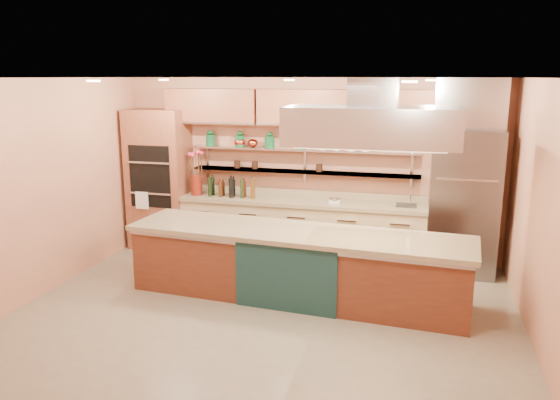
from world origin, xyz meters
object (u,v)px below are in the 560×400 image
(refrigerator, at_px, (463,202))
(green_canister, at_px, (269,142))
(copper_kettle, at_px, (253,143))
(flower_vase, at_px, (197,185))
(island, at_px, (297,264))
(kitchen_scale, at_px, (335,200))

(refrigerator, bearing_deg, green_canister, 175.56)
(refrigerator, distance_m, copper_kettle, 3.32)
(refrigerator, xyz_separation_m, green_canister, (-2.96, 0.23, 0.75))
(refrigerator, relative_size, flower_vase, 6.36)
(green_canister, bearing_deg, refrigerator, -4.44)
(refrigerator, xyz_separation_m, flower_vase, (-4.13, 0.01, 0.05))
(flower_vase, height_order, copper_kettle, copper_kettle)
(flower_vase, distance_m, green_canister, 1.38)
(island, relative_size, green_canister, 25.63)
(kitchen_scale, distance_m, copper_kettle, 1.60)
(refrigerator, distance_m, kitchen_scale, 1.86)
(island, xyz_separation_m, green_canister, (-0.87, 1.77, 1.35))
(copper_kettle, bearing_deg, kitchen_scale, -9.12)
(island, xyz_separation_m, flower_vase, (-2.04, 1.55, 0.65))
(kitchen_scale, distance_m, green_canister, 1.39)
(kitchen_scale, xyz_separation_m, green_canister, (-1.10, 0.22, 0.82))
(refrigerator, distance_m, green_canister, 3.06)
(copper_kettle, bearing_deg, refrigerator, -4.08)
(island, bearing_deg, kitchen_scale, 85.62)
(island, xyz_separation_m, kitchen_scale, (0.24, 1.55, 0.53))
(refrigerator, relative_size, green_canister, 12.51)
(flower_vase, bearing_deg, refrigerator, -0.14)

